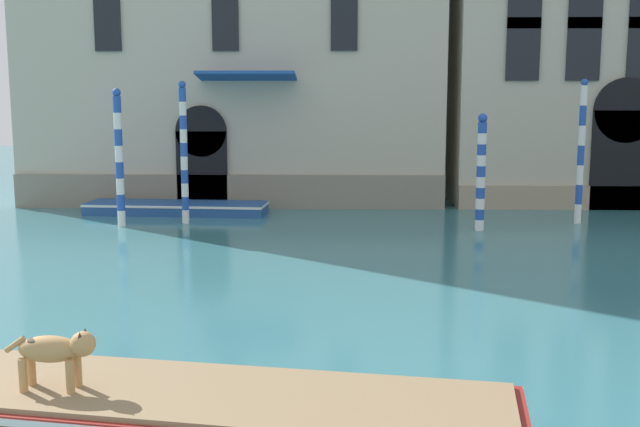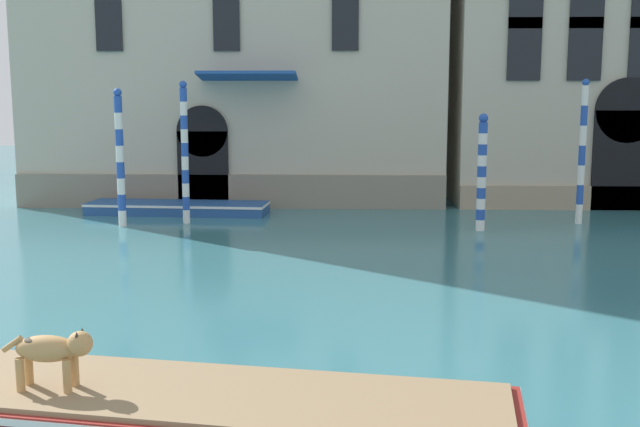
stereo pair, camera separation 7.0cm
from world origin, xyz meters
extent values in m
cube|color=gray|center=(1.26, 23.24, 0.60)|extent=(15.31, 0.16, 1.21)
cube|color=black|center=(0.34, 23.23, 1.37)|extent=(1.79, 0.14, 2.73)
cylinder|color=black|center=(0.34, 23.23, 2.73)|extent=(1.79, 0.14, 1.79)
cube|color=black|center=(-2.82, 23.25, 6.36)|extent=(0.92, 0.10, 1.73)
cube|color=black|center=(1.26, 23.25, 6.36)|extent=(0.92, 0.10, 1.73)
cube|color=black|center=(5.35, 23.25, 6.36)|extent=(0.92, 0.10, 1.73)
cube|color=#1E4C99|center=(2.05, 22.59, 4.63)|extent=(3.33, 1.40, 0.29)
cube|color=#BCB29E|center=(14.54, 26.29, 6.61)|extent=(10.26, 6.00, 13.23)
cube|color=tan|center=(14.54, 23.24, 0.42)|extent=(10.26, 0.16, 0.85)
cube|color=black|center=(15.08, 23.23, 1.73)|extent=(2.24, 0.14, 3.47)
cylinder|color=black|center=(15.08, 23.23, 3.47)|extent=(2.24, 0.14, 2.24)
cube|color=black|center=(11.46, 23.25, 5.54)|extent=(1.14, 0.10, 2.12)
cube|color=black|center=(13.51, 23.25, 5.54)|extent=(1.14, 0.10, 2.12)
cube|color=maroon|center=(3.51, 5.04, 0.25)|extent=(7.70, 3.01, 0.50)
cube|color=white|center=(3.51, 5.04, 0.44)|extent=(7.74, 3.04, 0.08)
cube|color=#8C7251|center=(3.51, 5.04, 0.53)|extent=(7.46, 2.82, 0.06)
cylinder|color=tan|center=(2.23, 5.11, 0.75)|extent=(0.10, 0.10, 0.38)
cylinder|color=tan|center=(2.22, 4.89, 0.75)|extent=(0.10, 0.10, 0.38)
cylinder|color=tan|center=(1.69, 5.13, 0.75)|extent=(0.10, 0.10, 0.38)
cylinder|color=tan|center=(1.68, 4.92, 0.75)|extent=(0.10, 0.10, 0.38)
ellipsoid|color=tan|center=(1.95, 5.01, 1.03)|extent=(0.73, 0.33, 0.30)
ellipsoid|color=#382D23|center=(1.85, 5.02, 1.11)|extent=(0.32, 0.23, 0.11)
sphere|color=tan|center=(2.35, 5.00, 1.09)|extent=(0.29, 0.29, 0.29)
cone|color=#382D23|center=(2.35, 5.07, 1.20)|extent=(0.09, 0.09, 0.11)
cone|color=#382D23|center=(2.34, 4.92, 1.20)|extent=(0.09, 0.09, 0.11)
cylinder|color=tan|center=(1.56, 5.03, 1.07)|extent=(0.26, 0.08, 0.20)
cube|color=#234C8C|center=(-0.30, 21.91, 0.20)|extent=(6.15, 1.96, 0.39)
cube|color=white|center=(-0.30, 21.91, 0.33)|extent=(6.18, 2.00, 0.08)
cube|color=#9EA3A8|center=(-0.30, 21.91, 0.18)|extent=(3.40, 1.39, 0.35)
cylinder|color=white|center=(0.40, 19.98, 0.21)|extent=(0.22, 0.22, 0.42)
cylinder|color=#234CAD|center=(0.40, 19.98, 0.63)|extent=(0.22, 0.22, 0.42)
cylinder|color=white|center=(0.40, 19.98, 1.05)|extent=(0.22, 0.22, 0.42)
cylinder|color=#234CAD|center=(0.40, 19.98, 1.46)|extent=(0.22, 0.22, 0.42)
cylinder|color=white|center=(0.40, 19.98, 1.88)|extent=(0.22, 0.22, 0.42)
cylinder|color=#234CAD|center=(0.40, 19.98, 2.30)|extent=(0.22, 0.22, 0.42)
cylinder|color=white|center=(0.40, 19.98, 2.72)|extent=(0.22, 0.22, 0.42)
cylinder|color=#234CAD|center=(0.40, 19.98, 3.14)|extent=(0.22, 0.22, 0.42)
cylinder|color=white|center=(0.40, 19.98, 3.56)|extent=(0.22, 0.22, 0.42)
cylinder|color=#234CAD|center=(0.40, 19.98, 3.98)|extent=(0.22, 0.22, 0.42)
sphere|color=#234CAD|center=(0.40, 19.98, 4.28)|extent=(0.23, 0.23, 0.23)
cylinder|color=white|center=(12.65, 20.26, 0.30)|extent=(0.21, 0.21, 0.61)
cylinder|color=#234CAD|center=(12.65, 20.26, 0.91)|extent=(0.21, 0.21, 0.61)
cylinder|color=white|center=(12.65, 20.26, 1.52)|extent=(0.21, 0.21, 0.61)
cylinder|color=#234CAD|center=(12.65, 20.26, 2.13)|extent=(0.21, 0.21, 0.61)
cylinder|color=white|center=(12.65, 20.26, 2.74)|extent=(0.21, 0.21, 0.61)
cylinder|color=#234CAD|center=(12.65, 20.26, 3.34)|extent=(0.21, 0.21, 0.61)
cylinder|color=white|center=(12.65, 20.26, 3.95)|extent=(0.21, 0.21, 0.61)
sphere|color=#234CAD|center=(12.65, 20.26, 4.35)|extent=(0.22, 0.22, 0.22)
cylinder|color=white|center=(9.35, 18.91, 0.16)|extent=(0.26, 0.26, 0.32)
cylinder|color=#234CAD|center=(9.35, 18.91, 0.48)|extent=(0.26, 0.26, 0.32)
cylinder|color=white|center=(9.35, 18.91, 0.79)|extent=(0.26, 0.26, 0.32)
cylinder|color=#234CAD|center=(9.35, 18.91, 1.11)|extent=(0.26, 0.26, 0.32)
cylinder|color=white|center=(9.35, 18.91, 1.43)|extent=(0.26, 0.26, 0.32)
cylinder|color=#234CAD|center=(9.35, 18.91, 1.75)|extent=(0.26, 0.26, 0.32)
cylinder|color=white|center=(9.35, 18.91, 2.07)|extent=(0.26, 0.26, 0.32)
cylinder|color=#234CAD|center=(9.35, 18.91, 2.38)|extent=(0.26, 0.26, 0.32)
cylinder|color=white|center=(9.35, 18.91, 2.70)|extent=(0.26, 0.26, 0.32)
cylinder|color=#234CAD|center=(9.35, 18.91, 3.02)|extent=(0.26, 0.26, 0.32)
sphere|color=#234CAD|center=(9.35, 18.91, 3.30)|extent=(0.27, 0.27, 0.27)
cylinder|color=white|center=(-1.43, 19.31, 0.25)|extent=(0.24, 0.24, 0.49)
cylinder|color=#234CAD|center=(-1.43, 19.31, 0.74)|extent=(0.24, 0.24, 0.49)
cylinder|color=white|center=(-1.43, 19.31, 1.23)|extent=(0.24, 0.24, 0.49)
cylinder|color=#234CAD|center=(-1.43, 19.31, 1.72)|extent=(0.24, 0.24, 0.49)
cylinder|color=white|center=(-1.43, 19.31, 2.21)|extent=(0.24, 0.24, 0.49)
cylinder|color=#234CAD|center=(-1.43, 19.31, 2.70)|extent=(0.24, 0.24, 0.49)
cylinder|color=white|center=(-1.43, 19.31, 3.20)|extent=(0.24, 0.24, 0.49)
cylinder|color=#234CAD|center=(-1.43, 19.31, 3.69)|extent=(0.24, 0.24, 0.49)
sphere|color=#234CAD|center=(-1.43, 19.31, 4.04)|extent=(0.25, 0.25, 0.25)
camera|label=1|loc=(5.22, -3.00, 3.79)|focal=42.00mm
camera|label=2|loc=(5.29, -3.00, 3.79)|focal=42.00mm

